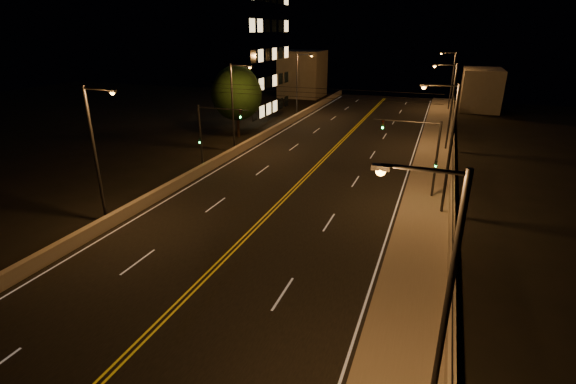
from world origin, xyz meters
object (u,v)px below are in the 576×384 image
(streetlight_1, at_px, (447,143))
(streetlight_6, at_px, (299,81))
(streetlight_3, at_px, (451,77))
(streetlight_5, at_px, (235,102))
(tree_0, at_px, (237,95))
(traffic_signal_left, at_px, (209,131))
(building_tower, at_px, (194,12))
(streetlight_2, at_px, (449,102))
(tree_1, at_px, (236,89))
(traffic_signal_right, at_px, (424,150))
(streetlight_4, at_px, (97,148))
(streetlight_0, at_px, (438,298))

(streetlight_1, distance_m, streetlight_6, 37.96)
(streetlight_3, height_order, streetlight_5, same)
(streetlight_5, relative_size, streetlight_6, 1.00)
(tree_0, bearing_deg, streetlight_6, 79.79)
(traffic_signal_left, bearing_deg, streetlight_1, -8.10)
(building_tower, bearing_deg, streetlight_5, -48.54)
(streetlight_1, relative_size, streetlight_6, 1.00)
(traffic_signal_left, xyz_separation_m, tree_0, (-3.85, 13.24, 1.29))
(streetlight_2, height_order, tree_1, streetlight_2)
(streetlight_2, relative_size, traffic_signal_right, 1.49)
(streetlight_2, height_order, building_tower, building_tower)
(streetlight_6, height_order, tree_1, streetlight_6)
(streetlight_6, relative_size, traffic_signal_left, 1.49)
(streetlight_4, xyz_separation_m, traffic_signal_right, (19.94, 12.23, -1.43))
(traffic_signal_left, xyz_separation_m, building_tower, (-15.66, 23.81, 11.01))
(streetlight_0, relative_size, streetlight_6, 1.00)
(streetlight_1, xyz_separation_m, streetlight_3, (0.00, 44.63, 0.00))
(streetlight_4, height_order, tree_1, streetlight_4)
(tree_0, bearing_deg, streetlight_2, 5.07)
(streetlight_6, height_order, traffic_signal_right, streetlight_6)
(streetlight_0, xyz_separation_m, streetlight_5, (-21.45, 29.08, 0.00))
(tree_1, bearing_deg, building_tower, 149.73)
(streetlight_0, bearing_deg, building_tower, 128.32)
(streetlight_5, bearing_deg, traffic_signal_left, -81.39)
(streetlight_5, height_order, traffic_signal_left, streetlight_5)
(streetlight_0, distance_m, traffic_signal_left, 29.81)
(streetlight_1, xyz_separation_m, tree_1, (-26.90, 21.39, -0.17))
(building_tower, bearing_deg, streetlight_6, 17.62)
(traffic_signal_left, bearing_deg, streetlight_4, -95.19)
(traffic_signal_right, height_order, building_tower, building_tower)
(streetlight_2, distance_m, traffic_signal_left, 25.54)
(streetlight_0, relative_size, streetlight_1, 1.00)
(streetlight_4, xyz_separation_m, tree_0, (-2.73, 25.47, -0.14))
(streetlight_0, relative_size, streetlight_2, 1.00)
(streetlight_6, bearing_deg, streetlight_3, 31.81)
(streetlight_2, relative_size, streetlight_6, 1.00)
(tree_1, bearing_deg, streetlight_0, -56.24)
(building_tower, xyz_separation_m, tree_0, (11.81, -10.57, -9.73))
(streetlight_3, bearing_deg, streetlight_4, -111.68)
(streetlight_4, distance_m, building_tower, 40.02)
(streetlight_5, height_order, traffic_signal_right, streetlight_5)
(streetlight_0, height_order, streetlight_5, same)
(streetlight_3, relative_size, tree_1, 1.13)
(streetlight_0, xyz_separation_m, streetlight_2, (0.00, 37.13, 0.00))
(streetlight_3, height_order, tree_0, streetlight_3)
(streetlight_0, bearing_deg, traffic_signal_right, 93.98)
(streetlight_1, bearing_deg, traffic_signal_right, 117.56)
(streetlight_2, bearing_deg, streetlight_3, 90.00)
(building_tower, bearing_deg, tree_1, -30.27)
(traffic_signal_right, bearing_deg, tree_1, 143.93)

